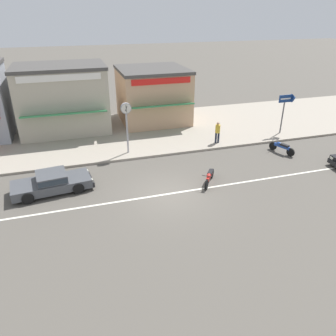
{
  "coord_description": "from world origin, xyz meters",
  "views": [
    {
      "loc": [
        -4.37,
        -14.33,
        8.87
      ],
      "look_at": [
        0.46,
        1.44,
        0.8
      ],
      "focal_mm": 35.0,
      "sensor_mm": 36.0,
      "label": 1
    }
  ],
  "objects_px": {
    "street_clock": "(126,116)",
    "shopfront_far_kios": "(153,95)",
    "motorcycle_0": "(209,177)",
    "sedan_dark_grey_0": "(52,182)",
    "arrow_signboard": "(291,101)",
    "pedestrian_mid_kerb": "(218,131)",
    "motorcycle_1": "(282,147)",
    "shopfront_corner_warung": "(63,98)"
  },
  "relations": [
    {
      "from": "motorcycle_0",
      "to": "shopfront_far_kios",
      "type": "xyz_separation_m",
      "value": [
        -0.17,
        11.76,
        1.91
      ]
    },
    {
      "from": "sedan_dark_grey_0",
      "to": "pedestrian_mid_kerb",
      "type": "xyz_separation_m",
      "value": [
        11.23,
        3.54,
        0.51
      ]
    },
    {
      "from": "motorcycle_1",
      "to": "street_clock",
      "type": "height_order",
      "value": "street_clock"
    },
    {
      "from": "motorcycle_0",
      "to": "street_clock",
      "type": "xyz_separation_m",
      "value": [
        -3.57,
        5.36,
        2.28
      ]
    },
    {
      "from": "motorcycle_0",
      "to": "arrow_signboard",
      "type": "relative_size",
      "value": 0.55
    },
    {
      "from": "motorcycle_1",
      "to": "street_clock",
      "type": "xyz_separation_m",
      "value": [
        -9.98,
        2.79,
        2.28
      ]
    },
    {
      "from": "motorcycle_0",
      "to": "pedestrian_mid_kerb",
      "type": "height_order",
      "value": "pedestrian_mid_kerb"
    },
    {
      "from": "motorcycle_1",
      "to": "shopfront_corner_warung",
      "type": "relative_size",
      "value": 0.28
    },
    {
      "from": "motorcycle_1",
      "to": "street_clock",
      "type": "distance_m",
      "value": 10.61
    },
    {
      "from": "shopfront_corner_warung",
      "to": "motorcycle_0",
      "type": "bearing_deg",
      "value": -56.9
    },
    {
      "from": "arrow_signboard",
      "to": "shopfront_corner_warung",
      "type": "height_order",
      "value": "shopfront_corner_warung"
    },
    {
      "from": "arrow_signboard",
      "to": "motorcycle_1",
      "type": "bearing_deg",
      "value": -129.02
    },
    {
      "from": "motorcycle_0",
      "to": "shopfront_far_kios",
      "type": "distance_m",
      "value": 11.92
    },
    {
      "from": "motorcycle_0",
      "to": "street_clock",
      "type": "bearing_deg",
      "value": 123.71
    },
    {
      "from": "sedan_dark_grey_0",
      "to": "motorcycle_0",
      "type": "distance_m",
      "value": 8.54
    },
    {
      "from": "arrow_signboard",
      "to": "pedestrian_mid_kerb",
      "type": "relative_size",
      "value": 1.94
    },
    {
      "from": "street_clock",
      "to": "shopfront_far_kios",
      "type": "relative_size",
      "value": 0.53
    },
    {
      "from": "arrow_signboard",
      "to": "shopfront_far_kios",
      "type": "distance_m",
      "value": 10.95
    },
    {
      "from": "shopfront_far_kios",
      "to": "motorcycle_1",
      "type": "bearing_deg",
      "value": -54.43
    },
    {
      "from": "sedan_dark_grey_0",
      "to": "motorcycle_0",
      "type": "height_order",
      "value": "sedan_dark_grey_0"
    },
    {
      "from": "arrow_signboard",
      "to": "motorcycle_0",
      "type": "bearing_deg",
      "value": -147.57
    },
    {
      "from": "motorcycle_0",
      "to": "shopfront_far_kios",
      "type": "height_order",
      "value": "shopfront_far_kios"
    },
    {
      "from": "pedestrian_mid_kerb",
      "to": "shopfront_far_kios",
      "type": "distance_m",
      "value": 7.32
    },
    {
      "from": "sedan_dark_grey_0",
      "to": "street_clock",
      "type": "height_order",
      "value": "street_clock"
    },
    {
      "from": "motorcycle_0",
      "to": "shopfront_corner_warung",
      "type": "height_order",
      "value": "shopfront_corner_warung"
    },
    {
      "from": "shopfront_corner_warung",
      "to": "sedan_dark_grey_0",
      "type": "bearing_deg",
      "value": -95.93
    },
    {
      "from": "motorcycle_0",
      "to": "shopfront_corner_warung",
      "type": "relative_size",
      "value": 0.25
    },
    {
      "from": "street_clock",
      "to": "shopfront_corner_warung",
      "type": "xyz_separation_m",
      "value": [
        -3.8,
        5.96,
        -0.04
      ]
    },
    {
      "from": "shopfront_far_kios",
      "to": "arrow_signboard",
      "type": "bearing_deg",
      "value": -33.83
    },
    {
      "from": "street_clock",
      "to": "motorcycle_1",
      "type": "bearing_deg",
      "value": -15.64
    },
    {
      "from": "motorcycle_0",
      "to": "shopfront_corner_warung",
      "type": "xyz_separation_m",
      "value": [
        -7.37,
        11.31,
        2.24
      ]
    },
    {
      "from": "motorcycle_1",
      "to": "pedestrian_mid_kerb",
      "type": "relative_size",
      "value": 1.21
    },
    {
      "from": "pedestrian_mid_kerb",
      "to": "shopfront_far_kios",
      "type": "xyz_separation_m",
      "value": [
        -3.03,
        6.54,
        1.3
      ]
    },
    {
      "from": "motorcycle_0",
      "to": "sedan_dark_grey_0",
      "type": "bearing_deg",
      "value": 168.63
    },
    {
      "from": "arrow_signboard",
      "to": "shopfront_far_kios",
      "type": "height_order",
      "value": "shopfront_far_kios"
    },
    {
      "from": "motorcycle_0",
      "to": "arrow_signboard",
      "type": "xyz_separation_m",
      "value": [
        8.92,
        5.67,
        2.23
      ]
    },
    {
      "from": "sedan_dark_grey_0",
      "to": "arrow_signboard",
      "type": "distance_m",
      "value": 17.87
    },
    {
      "from": "sedan_dark_grey_0",
      "to": "shopfront_far_kios",
      "type": "relative_size",
      "value": 0.68
    },
    {
      "from": "arrow_signboard",
      "to": "street_clock",
      "type": "bearing_deg",
      "value": -178.57
    },
    {
      "from": "street_clock",
      "to": "arrow_signboard",
      "type": "distance_m",
      "value": 12.5
    },
    {
      "from": "motorcycle_0",
      "to": "shopfront_far_kios",
      "type": "bearing_deg",
      "value": 90.85
    },
    {
      "from": "pedestrian_mid_kerb",
      "to": "motorcycle_1",
      "type": "bearing_deg",
      "value": -36.9
    }
  ]
}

